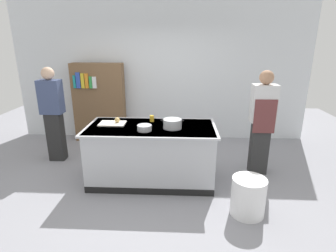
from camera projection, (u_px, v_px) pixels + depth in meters
ground_plane at (152, 179)px, 4.36m from camera, size 10.00×10.00×0.00m
back_wall at (161, 71)px, 5.90m from camera, size 6.40×0.12×3.00m
counter_island at (151, 153)px, 4.22m from camera, size 1.98×0.98×0.90m
cutting_board at (112, 123)px, 4.21m from camera, size 0.40×0.28×0.02m
onion at (117, 120)px, 4.21m from camera, size 0.08×0.08×0.08m
stock_pot at (172, 124)px, 3.99m from camera, size 0.34×0.28×0.14m
mixing_bowl at (144, 128)px, 3.89m from camera, size 0.21×0.21×0.08m
juice_cup at (152, 119)px, 4.32m from camera, size 0.07×0.07×0.10m
trash_bin at (248, 197)px, 3.42m from camera, size 0.43×0.43×0.50m
person_chef at (262, 121)px, 4.33m from camera, size 0.38×0.25×1.72m
person_guest at (53, 113)px, 4.83m from camera, size 0.38×0.24×1.72m
bookshelf at (99, 103)px, 5.87m from camera, size 1.10×0.31×1.70m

